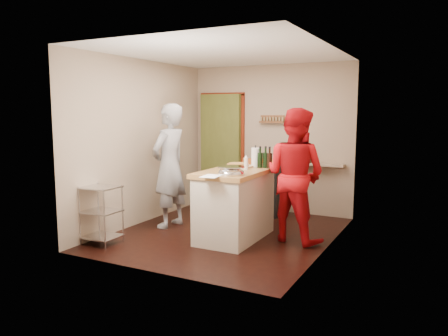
{
  "coord_description": "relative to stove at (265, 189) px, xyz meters",
  "views": [
    {
      "loc": [
        2.86,
        -5.57,
        1.81
      ],
      "look_at": [
        -0.02,
        0.0,
        0.98
      ],
      "focal_mm": 35.0,
      "sensor_mm": 36.0,
      "label": 1
    }
  ],
  "objects": [
    {
      "name": "floor",
      "position": [
        -0.05,
        -1.42,
        -0.45
      ],
      "size": [
        3.5,
        3.5,
        0.0
      ],
      "primitive_type": "plane",
      "color": "black",
      "rests_on": "ground"
    },
    {
      "name": "back_wall",
      "position": [
        -0.69,
        0.36,
        0.68
      ],
      "size": [
        3.0,
        0.44,
        2.6
      ],
      "color": "gray",
      "rests_on": "ground"
    },
    {
      "name": "left_wall",
      "position": [
        -1.55,
        -1.42,
        0.85
      ],
      "size": [
        0.04,
        3.5,
        2.6
      ],
      "primitive_type": "cube",
      "color": "gray",
      "rests_on": "ground"
    },
    {
      "name": "right_wall",
      "position": [
        1.45,
        -1.42,
        0.85
      ],
      "size": [
        0.04,
        3.5,
        2.6
      ],
      "primitive_type": "cube",
      "color": "gray",
      "rests_on": "ground"
    },
    {
      "name": "ceiling",
      "position": [
        -0.05,
        -1.42,
        2.16
      ],
      "size": [
        3.0,
        3.5,
        0.02
      ],
      "primitive_type": "cube",
      "color": "white",
      "rests_on": "back_wall"
    },
    {
      "name": "stove",
      "position": [
        0.0,
        0.0,
        0.0
      ],
      "size": [
        0.6,
        0.63,
        1.0
      ],
      "color": "black",
      "rests_on": "ground"
    },
    {
      "name": "wire_shelving",
      "position": [
        -1.33,
        -2.62,
        -0.01
      ],
      "size": [
        0.48,
        0.4,
        0.8
      ],
      "color": "silver",
      "rests_on": "ground"
    },
    {
      "name": "island",
      "position": [
        0.18,
        -1.58,
        0.06
      ],
      "size": [
        0.78,
        1.46,
        1.29
      ],
      "color": "#B7B09C",
      "rests_on": "ground"
    },
    {
      "name": "person_stripe",
      "position": [
        -1.01,
        -1.45,
        0.5
      ],
      "size": [
        0.5,
        0.73,
        1.91
      ],
      "primitive_type": "imported",
      "rotation": [
        0.0,
        0.0,
        -1.64
      ],
      "color": "silver",
      "rests_on": "ground"
    },
    {
      "name": "person_red",
      "position": [
        0.95,
        -1.28,
        0.47
      ],
      "size": [
        1.04,
        0.9,
        1.84
      ],
      "primitive_type": "imported",
      "rotation": [
        0.0,
        0.0,
        2.89
      ],
      "color": "#B50C13",
      "rests_on": "ground"
    }
  ]
}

